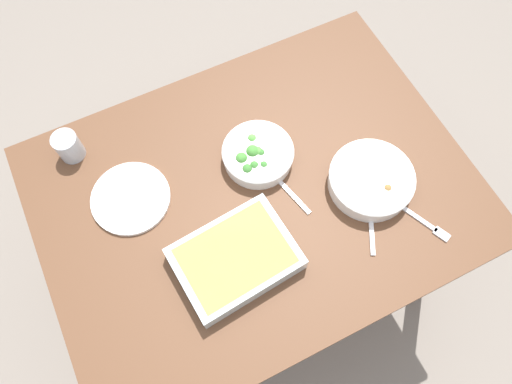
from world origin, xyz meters
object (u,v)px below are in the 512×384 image
object	(u,v)px
side_plate	(131,198)
broccoli_bowl	(258,154)
baking_dish	(235,258)
fork_on_table	(425,223)
drink_cup	(69,147)
spoon_by_stew	(371,215)
spoon_by_broccoli	(282,184)
stew_bowl	(371,180)

from	to	relation	value
side_plate	broccoli_bowl	bearing A→B (deg)	173.30
baking_dish	side_plate	world-z (taller)	baking_dish
side_plate	fork_on_table	size ratio (longest dim) A/B	1.31
side_plate	fork_on_table	distance (m)	0.81
side_plate	fork_on_table	world-z (taller)	side_plate
drink_cup	spoon_by_stew	distance (m)	0.87
baking_dish	drink_cup	distance (m)	0.58
spoon_by_broccoli	fork_on_table	bearing A→B (deg)	137.20
spoon_by_stew	fork_on_table	distance (m)	0.15
spoon_by_stew	spoon_by_broccoli	world-z (taller)	same
broccoli_bowl	drink_cup	bearing A→B (deg)	-28.23
side_plate	spoon_by_stew	world-z (taller)	side_plate
broccoli_bowl	baking_dish	xyz separation A→B (m)	(0.19, 0.25, 0.00)
spoon_by_stew	spoon_by_broccoli	bearing A→B (deg)	-47.57
fork_on_table	baking_dish	bearing A→B (deg)	-14.22
spoon_by_stew	fork_on_table	xyz separation A→B (m)	(-0.12, 0.08, -0.00)
stew_bowl	broccoli_bowl	size ratio (longest dim) A/B	1.16
drink_cup	spoon_by_stew	size ratio (longest dim) A/B	0.52
spoon_by_stew	broccoli_bowl	bearing A→B (deg)	-55.78
stew_bowl	baking_dish	size ratio (longest dim) A/B	0.75
spoon_by_stew	fork_on_table	bearing A→B (deg)	145.57
baking_dish	side_plate	size ratio (longest dim) A/B	1.45
stew_bowl	broccoli_bowl	world-z (taller)	broccoli_bowl
stew_bowl	spoon_by_broccoli	bearing A→B (deg)	-25.96
broccoli_bowl	side_plate	size ratio (longest dim) A/B	0.93
stew_bowl	spoon_by_broccoli	world-z (taller)	stew_bowl
broccoli_bowl	spoon_by_stew	bearing A→B (deg)	124.22
side_plate	spoon_by_broccoli	distance (m)	0.42
baking_dish	spoon_by_stew	distance (m)	0.39
broccoli_bowl	spoon_by_broccoli	size ratio (longest dim) A/B	1.17
side_plate	stew_bowl	bearing A→B (deg)	157.58
broccoli_bowl	spoon_by_stew	size ratio (longest dim) A/B	1.26
baking_dish	drink_cup	world-z (taller)	drink_cup
drink_cup	spoon_by_broccoli	xyz separation A→B (m)	(-0.50, 0.36, -0.03)
baking_dish	spoon_by_broccoli	world-z (taller)	baking_dish
stew_bowl	spoon_by_broccoli	xyz separation A→B (m)	(0.22, -0.11, -0.03)
broccoli_bowl	fork_on_table	distance (m)	0.50
broccoli_bowl	spoon_by_broccoli	world-z (taller)	broccoli_bowl
baking_dish	fork_on_table	world-z (taller)	baking_dish
side_plate	spoon_by_broccoli	bearing A→B (deg)	159.61
side_plate	spoon_by_stew	xyz separation A→B (m)	(-0.57, 0.34, -0.00)
spoon_by_stew	spoon_by_broccoli	xyz separation A→B (m)	(0.17, -0.19, 0.00)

